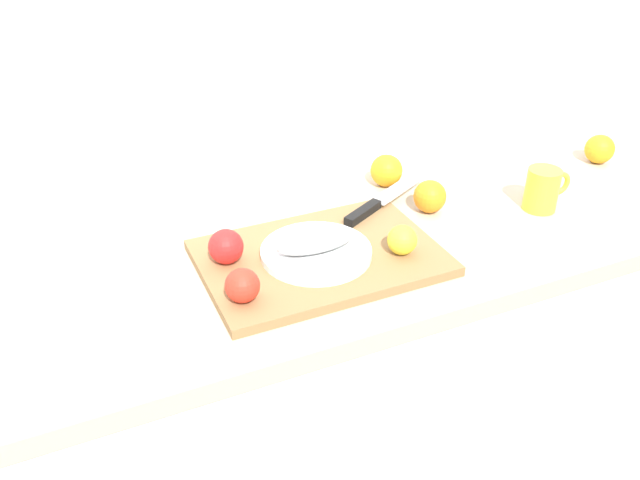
{
  "coord_description": "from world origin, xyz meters",
  "views": [
    {
      "loc": [
        -0.45,
        -1.04,
        1.6
      ],
      "look_at": [
        -0.01,
        -0.06,
        0.95
      ],
      "focal_mm": 36.8,
      "sensor_mm": 36.0,
      "label": 1
    }
  ],
  "objects_px": {
    "lemon_0": "(402,240)",
    "cutting_board": "(320,258)",
    "chef_knife": "(377,203)",
    "fish_fillet": "(316,241)",
    "coffee_mug_0": "(543,189)",
    "white_plate": "(316,252)",
    "orange_0": "(386,171)"
  },
  "relations": [
    {
      "from": "white_plate",
      "to": "coffee_mug_0",
      "type": "xyz_separation_m",
      "value": [
        0.55,
        0.0,
        0.02
      ]
    },
    {
      "from": "cutting_board",
      "to": "white_plate",
      "type": "distance_m",
      "value": 0.02
    },
    {
      "from": "lemon_0",
      "to": "coffee_mug_0",
      "type": "distance_m",
      "value": 0.4
    },
    {
      "from": "white_plate",
      "to": "lemon_0",
      "type": "distance_m",
      "value": 0.17
    },
    {
      "from": "fish_fillet",
      "to": "orange_0",
      "type": "distance_m",
      "value": 0.38
    },
    {
      "from": "cutting_board",
      "to": "lemon_0",
      "type": "distance_m",
      "value": 0.16
    },
    {
      "from": "cutting_board",
      "to": "fish_fillet",
      "type": "bearing_deg",
      "value": -157.57
    },
    {
      "from": "chef_knife",
      "to": "fish_fillet",
      "type": "bearing_deg",
      "value": -176.17
    },
    {
      "from": "orange_0",
      "to": "white_plate",
      "type": "bearing_deg",
      "value": -139.73
    },
    {
      "from": "white_plate",
      "to": "chef_knife",
      "type": "xyz_separation_m",
      "value": [
        0.2,
        0.13,
        0.0
      ]
    },
    {
      "from": "fish_fillet",
      "to": "coffee_mug_0",
      "type": "distance_m",
      "value": 0.55
    },
    {
      "from": "cutting_board",
      "to": "chef_knife",
      "type": "relative_size",
      "value": 1.7
    },
    {
      "from": "chef_knife",
      "to": "lemon_0",
      "type": "height_order",
      "value": "lemon_0"
    },
    {
      "from": "cutting_board",
      "to": "orange_0",
      "type": "bearing_deg",
      "value": 40.78
    },
    {
      "from": "white_plate",
      "to": "chef_knife",
      "type": "bearing_deg",
      "value": 32.21
    },
    {
      "from": "cutting_board",
      "to": "white_plate",
      "type": "xyz_separation_m",
      "value": [
        -0.01,
        -0.0,
        0.02
      ]
    },
    {
      "from": "cutting_board",
      "to": "fish_fillet",
      "type": "distance_m",
      "value": 0.04
    },
    {
      "from": "chef_knife",
      "to": "orange_0",
      "type": "xyz_separation_m",
      "value": [
        0.09,
        0.12,
        0.01
      ]
    },
    {
      "from": "cutting_board",
      "to": "orange_0",
      "type": "relative_size",
      "value": 6.0
    },
    {
      "from": "orange_0",
      "to": "cutting_board",
      "type": "bearing_deg",
      "value": -139.22
    },
    {
      "from": "fish_fillet",
      "to": "orange_0",
      "type": "height_order",
      "value": "orange_0"
    },
    {
      "from": "white_plate",
      "to": "fish_fillet",
      "type": "xyz_separation_m",
      "value": [
        0.0,
        0.0,
        0.03
      ]
    },
    {
      "from": "coffee_mug_0",
      "to": "lemon_0",
      "type": "bearing_deg",
      "value": -171.09
    },
    {
      "from": "coffee_mug_0",
      "to": "chef_knife",
      "type": "bearing_deg",
      "value": 160.45
    },
    {
      "from": "chef_knife",
      "to": "lemon_0",
      "type": "distance_m",
      "value": 0.19
    },
    {
      "from": "lemon_0",
      "to": "cutting_board",
      "type": "bearing_deg",
      "value": 156.39
    },
    {
      "from": "cutting_board",
      "to": "chef_knife",
      "type": "bearing_deg",
      "value": 32.68
    },
    {
      "from": "fish_fillet",
      "to": "chef_knife",
      "type": "relative_size",
      "value": 0.6
    },
    {
      "from": "chef_knife",
      "to": "coffee_mug_0",
      "type": "relative_size",
      "value": 2.38
    },
    {
      "from": "fish_fillet",
      "to": "coffee_mug_0",
      "type": "bearing_deg",
      "value": 0.31
    },
    {
      "from": "white_plate",
      "to": "lemon_0",
      "type": "relative_size",
      "value": 3.69
    },
    {
      "from": "white_plate",
      "to": "coffee_mug_0",
      "type": "height_order",
      "value": "coffee_mug_0"
    }
  ]
}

